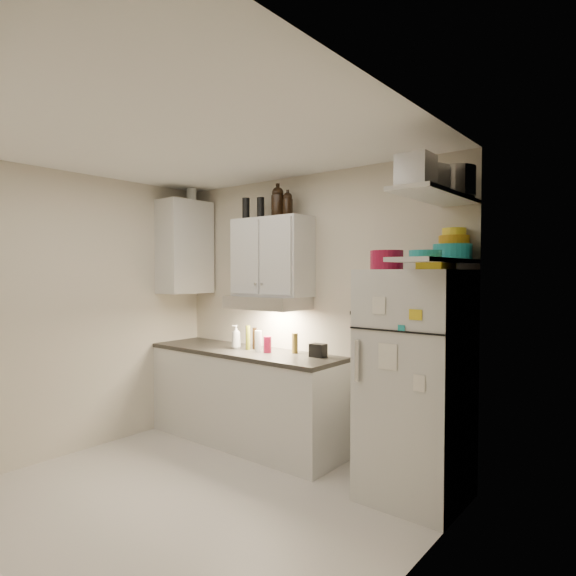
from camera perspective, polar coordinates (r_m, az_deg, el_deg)
The scene contains 36 objects.
floor at distance 3.88m, azimuth -12.39°, elevation -24.01°, with size 3.20×3.00×0.02m, color beige.
ceiling at distance 3.61m, azimuth -12.70°, elevation 16.77°, with size 3.20×3.00×0.02m, color white.
back_wall at distance 4.60m, azimuth 2.36°, elevation -2.85°, with size 3.20×0.02×2.60m, color beige.
left_wall at distance 4.87m, azimuth -24.45°, elevation -2.76°, with size 0.02×3.00×2.60m, color beige.
right_wall at distance 2.47m, azimuth 11.58°, elevation -7.02°, with size 0.02×3.00×2.60m, color beige.
base_cabinet at distance 4.86m, azimuth -5.25°, elevation -12.88°, with size 2.10×0.60×0.88m, color silver.
countertop at distance 4.77m, azimuth -5.27°, elevation -7.53°, with size 2.10×0.62×0.04m, color #2D2A26.
upper_cabinet at distance 4.64m, azimuth -1.91°, elevation 3.68°, with size 0.80×0.33×0.75m, color silver.
side_cabinet at distance 5.36m, azimuth -12.12°, elevation 4.74°, with size 0.33×0.55×1.00m, color silver.
range_hood at distance 4.59m, azimuth -2.44°, elevation -1.73°, with size 0.76×0.46×0.12m, color silver.
fridge at distance 3.74m, azimuth 14.86°, elevation -11.01°, with size 0.70×0.68×1.70m, color silver.
shelf_hi at distance 3.48m, azimuth 17.19°, elevation 10.39°, with size 0.30×0.95×0.03m, color silver.
shelf_lo at distance 3.44m, azimuth 17.12°, elevation 3.13°, with size 0.30×0.95×0.03m, color silver.
knife_strip at distance 4.20m, azimuth 9.86°, elevation -3.06°, with size 0.42×0.02×0.03m, color black.
dutch_oven at distance 3.60m, azimuth 11.61°, elevation 3.27°, with size 0.24×0.24×0.14m, color maroon.
book_stack at distance 3.35m, azimuth 17.15°, elevation 2.78°, with size 0.18×0.22×0.08m, color yellow.
spice_jar at distance 3.63m, azimuth 15.89°, elevation 2.80°, with size 0.05×0.05×0.09m, color silver.
stock_pot at distance 3.69m, azimuth 19.12°, elevation 11.75°, with size 0.29×0.29×0.21m, color silver.
tin_a at distance 3.50m, azimuth 16.44°, elevation 12.21°, with size 0.19×0.17×0.19m, color #AAAAAD.
tin_b at distance 3.22m, azimuth 14.91°, elevation 13.24°, with size 0.21×0.21×0.21m, color #AAAAAD.
bowl_teal at distance 3.77m, azimuth 18.89°, elevation 4.08°, with size 0.28×0.28×0.11m, color teal.
bowl_orange at distance 3.84m, azimuth 19.08°, elevation 5.38°, with size 0.22×0.22×0.07m, color #C88712.
bowl_yellow at distance 3.84m, azimuth 19.09°, elevation 6.30°, with size 0.18×0.18×0.06m, color yellow.
plates at distance 3.39m, azimuth 15.96°, elevation 3.87°, with size 0.22×0.22×0.05m, color teal.
growler_a at distance 4.60m, azimuth -1.23°, elevation 10.21°, with size 0.12×0.12×0.29m, color black, non-canonical shape.
growler_b at distance 4.53m, azimuth -0.05°, elevation 9.92°, with size 0.10×0.10×0.23m, color black, non-canonical shape.
thermos_a at distance 4.78m, azimuth -3.26°, elevation 9.41°, with size 0.07×0.07×0.21m, color black.
thermos_b at distance 4.82m, azimuth -5.00°, elevation 9.34°, with size 0.07×0.07×0.21m, color black.
side_jar at distance 5.45m, azimuth -11.38°, elevation 10.74°, with size 0.11×0.11×0.14m, color silver.
soap_bottle at distance 4.82m, azimuth -6.19°, elevation -5.61°, with size 0.10×0.10×0.26m, color silver.
pepper_mill at distance 4.53m, azimuth 0.82°, elevation -6.56°, with size 0.06×0.06×0.19m, color brown.
oil_bottle at distance 4.75m, azimuth -4.77°, elevation -5.87°, with size 0.05×0.05×0.24m, color #646719.
vinegar_bottle at distance 4.78m, azimuth -3.97°, elevation -5.98°, with size 0.04×0.04×0.21m, color black.
clear_bottle at distance 4.62m, azimuth -3.55°, elevation -6.31°, with size 0.07×0.07×0.20m, color silver.
red_jar at distance 4.57m, azimuth -2.45°, elevation -6.71°, with size 0.08×0.08×0.15m, color maroon.
caddy at distance 4.35m, azimuth 3.59°, elevation -7.39°, with size 0.14×0.10×0.12m, color black.
Camera 1 is at (2.73, -2.17, 1.68)m, focal length 30.00 mm.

